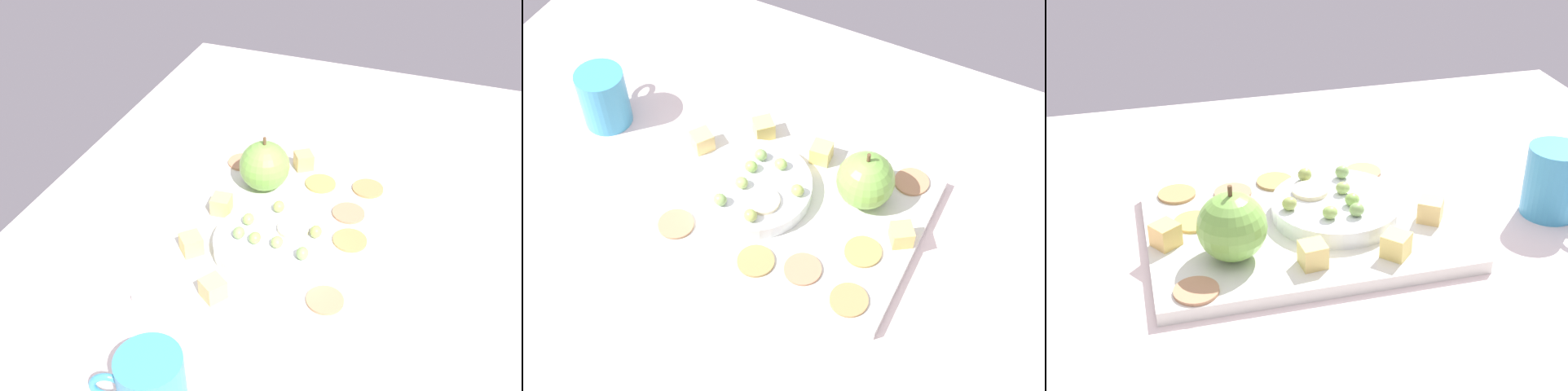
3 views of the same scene
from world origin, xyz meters
TOP-DOWN VIEW (x-y plane):
  - table at (0.00, 0.00)cm, footprint 118.83×84.25cm
  - platter at (-1.08, 3.20)cm, footprint 37.28×26.63cm
  - serving_dish at (-5.62, 2.33)cm, footprint 16.07×16.07cm
  - apple_whole at (8.23, 8.26)cm, footprint 7.90×7.90cm
  - apple_stem at (8.23, 8.26)cm, footprint 0.50×0.50cm
  - cheese_cube_0 at (0.39, 12.13)cm, footprint 3.04×3.04cm
  - cheese_cube_1 at (-16.28, 6.44)cm, footprint 3.86×3.86cm
  - cheese_cube_2 at (-9.54, 12.63)cm, footprint 3.93×3.93cm
  - cheese_cube_3 at (15.36, 3.95)cm, footprint 3.86×3.86cm
  - cracker_0 at (12.99, -7.39)cm, footprint 4.86×4.86cm
  - cracker_1 at (5.93, -5.94)cm, footprint 4.86×4.86cm
  - cracker_2 at (0.01, -7.57)cm, footprint 4.86×4.86cm
  - cracker_3 at (13.15, 13.91)cm, footprint 4.86×4.86cm
  - cracker_4 at (-12.26, -7.24)cm, footprint 4.86×4.86cm
  - cracker_5 at (11.71, -0.22)cm, footprint 4.86×4.86cm
  - grape_0 at (-6.99, 4.19)cm, footprint 1.83×1.65cm
  - grape_1 at (0.54, 3.30)cm, footprint 1.83×1.65cm
  - grape_2 at (-3.57, 6.43)cm, footprint 1.83×1.65cm
  - grape_3 at (-6.77, 1.10)cm, footprint 1.83×1.65cm
  - grape_4 at (-3.03, -3.28)cm, footprint 1.83×1.65cm
  - grape_5 at (-7.84, -2.79)cm, footprint 1.83×1.65cm
  - grape_6 at (-6.79, 6.63)cm, footprint 1.83×1.65cm
  - apple_slice_0 at (-2.87, 0.45)cm, footprint 4.46×4.46cm
  - cup at (-32.90, 6.16)cm, footprint 7.16×10.15cm

SIDE VIEW (x-z plane):
  - table at x=0.00cm, z-range 0.00..3.03cm
  - platter at x=-1.08cm, z-range 3.03..4.71cm
  - cracker_0 at x=12.99cm, z-range 4.71..5.11cm
  - cracker_1 at x=5.93cm, z-range 4.71..5.11cm
  - cracker_2 at x=0.01cm, z-range 4.71..5.11cm
  - cracker_3 at x=13.15cm, z-range 4.71..5.11cm
  - cracker_4 at x=-12.26cm, z-range 4.71..5.11cm
  - cracker_5 at x=11.71cm, z-range 4.71..5.11cm
  - serving_dish at x=-5.62cm, z-range 4.71..6.87cm
  - cheese_cube_0 at x=0.39cm, z-range 4.71..7.49cm
  - cheese_cube_1 at x=-16.28cm, z-range 4.71..7.49cm
  - cheese_cube_2 at x=-9.54cm, z-range 4.71..7.49cm
  - cheese_cube_3 at x=15.36cm, z-range 4.71..7.49cm
  - apple_slice_0 at x=-2.87cm, z-range 6.87..7.47cm
  - cup at x=-32.90cm, z-range 3.03..12.22cm
  - grape_3 at x=-6.77cm, z-range 6.87..8.41cm
  - grape_0 at x=-6.99cm, z-range 6.87..8.45cm
  - grape_2 at x=-3.57cm, z-range 6.87..8.45cm
  - grape_6 at x=-6.79cm, z-range 6.87..8.49cm
  - grape_1 at x=0.54cm, z-range 6.87..8.51cm
  - grape_5 at x=-7.84cm, z-range 6.87..8.59cm
  - grape_4 at x=-3.03cm, z-range 6.87..8.61cm
  - apple_whole at x=8.23cm, z-range 4.71..12.61cm
  - apple_stem at x=8.23cm, z-range 12.61..13.81cm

